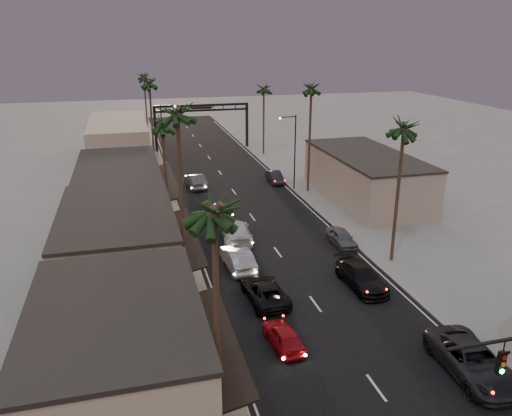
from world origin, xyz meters
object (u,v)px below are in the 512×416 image
arch (202,115)px  palm_ra (405,123)px  palm_lc (162,120)px  palm_rc (264,86)px  oncoming_pickup (265,291)px  curbside_black (361,276)px  oncoming_red (283,336)px  palm_lb (177,109)px  oncoming_silver (238,258)px  palm_far (144,74)px  curbside_near (472,361)px  palm_la (214,203)px  palm_rb (312,85)px  streetlight_left (164,132)px  streetlight_right (293,146)px  palm_ld (149,80)px

arch → palm_ra: size_ratio=1.15×
palm_lc → palm_rc: 32.86m
palm_lc → oncoming_pickup: size_ratio=2.30×
arch → curbside_black: 49.80m
oncoming_red → oncoming_pickup: size_ratio=0.75×
palm_lb → oncoming_pickup: (5.31, -1.63, -12.65)m
palm_ra → oncoming_silver: 16.56m
palm_lc → curbside_black: size_ratio=2.18×
palm_lb → palm_far: bearing=89.7°
palm_lb → palm_ra: palm_lb is taller
palm_lb → oncoming_red: 15.39m
palm_ra → curbside_near: size_ratio=2.11×
palm_la → palm_rb: (17.20, 35.00, 0.97)m
streetlight_left → curbside_black: streetlight_left is taller
arch → oncoming_red: (-3.64, -55.12, -4.86)m
arch → streetlight_right: bearing=-74.5°
oncoming_red → oncoming_pickup: (0.35, 5.50, 0.06)m
palm_ra → curbside_black: (-4.40, -3.40, -10.63)m
palm_la → palm_ra: 22.82m
palm_rb → curbside_black: bearing=-100.7°
palm_lc → palm_lb: bearing=-90.0°
streetlight_left → palm_far: palm_far is taller
palm_lb → palm_lc: palm_lb is taller
streetlight_left → curbside_black: (11.12, -37.40, -4.52)m
palm_far → arch: bearing=-44.0°
arch → palm_far: 12.96m
palm_rb → oncoming_silver: (-12.59, -18.13, -11.56)m
palm_lc → arch: bearing=75.8°
palm_la → palm_far: 69.00m
palm_ld → curbside_near: size_ratio=2.27×
streetlight_left → palm_rb: palm_rb is taller
curbside_near → palm_lb: bearing=141.9°
palm_far → oncoming_red: (4.66, -63.13, -10.77)m
palm_rb → curbside_near: size_ratio=2.27×
oncoming_red → curbside_near: 10.55m
curbside_near → palm_far: bearing=104.3°
oncoming_silver → oncoming_pickup: bearing=93.7°
palm_lc → oncoming_red: size_ratio=3.07×
arch → curbside_black: (4.20, -49.40, -4.72)m
palm_rb → oncoming_pickup: palm_rb is taller
streetlight_right → palm_rb: bearing=-30.8°
curbside_near → palm_ra: bearing=80.8°
streetlight_right → palm_lc: palm_lc is taller
palm_ld → palm_ra: bearing=-61.0°
arch → palm_ra: bearing=-79.4°
oncoming_pickup → oncoming_silver: bearing=-85.6°
palm_la → palm_far: (0.30, 69.00, 0.00)m
palm_ra → oncoming_silver: bearing=171.5°
oncoming_red → curbside_black: (7.84, 5.72, 0.14)m
palm_ld → oncoming_red: 42.10m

